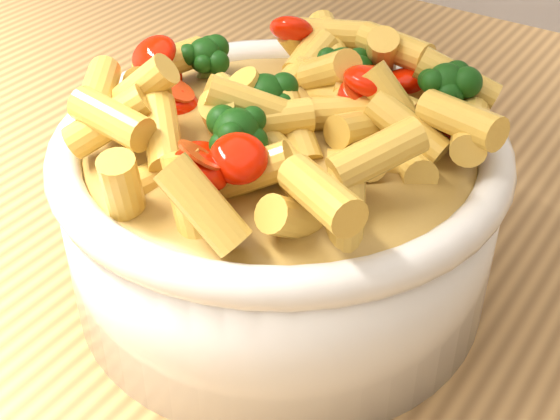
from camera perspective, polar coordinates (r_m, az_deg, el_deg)
The scene contains 3 objects.
table at distance 0.57m, azimuth 7.19°, elevation -11.22°, with size 1.20×0.80×0.90m.
serving_bowl at distance 0.44m, azimuth 0.00°, elevation 0.14°, with size 0.25×0.25×0.11m.
pasta_salad at distance 0.41m, azimuth 0.00°, elevation 7.65°, with size 0.20×0.20×0.04m.
Camera 1 is at (0.15, -0.35, 1.22)m, focal length 50.00 mm.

